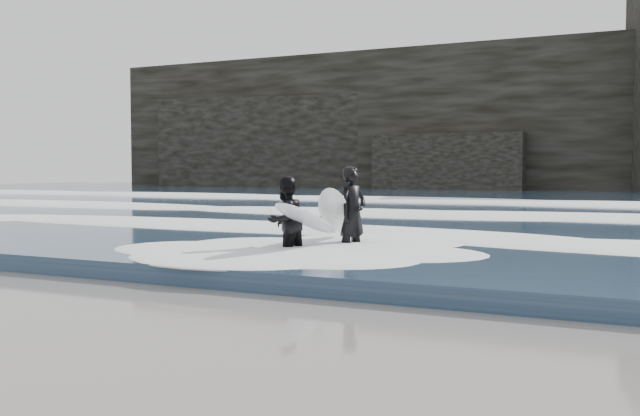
% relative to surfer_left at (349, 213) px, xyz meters
% --- Properties ---
extents(ground, '(120.00, 120.00, 0.00)m').
position_rel_surfer_left_xyz_m(ground, '(0.47, -6.76, -0.88)').
color(ground, '#7D624E').
rests_on(ground, ground).
extents(sea, '(90.00, 52.00, 0.30)m').
position_rel_surfer_left_xyz_m(sea, '(0.47, 22.24, -0.73)').
color(sea, '#263C53').
rests_on(sea, ground).
extents(headland, '(70.00, 9.00, 10.00)m').
position_rel_surfer_left_xyz_m(headland, '(0.47, 39.24, 4.12)').
color(headland, black).
rests_on(headland, ground).
extents(foam_near, '(60.00, 3.20, 0.20)m').
position_rel_surfer_left_xyz_m(foam_near, '(0.47, 2.24, -0.48)').
color(foam_near, white).
rests_on(foam_near, sea).
extents(foam_mid, '(60.00, 4.00, 0.24)m').
position_rel_surfer_left_xyz_m(foam_mid, '(0.47, 9.24, -0.46)').
color(foam_mid, white).
rests_on(foam_mid, sea).
extents(foam_far, '(60.00, 4.80, 0.30)m').
position_rel_surfer_left_xyz_m(foam_far, '(0.47, 18.24, -0.43)').
color(foam_far, white).
rests_on(foam_far, sea).
extents(surfer_left, '(1.28, 1.99, 1.74)m').
position_rel_surfer_left_xyz_m(surfer_left, '(0.00, 0.00, 0.00)').
color(surfer_left, black).
rests_on(surfer_left, ground).
extents(surfer_right, '(1.14, 2.17, 1.57)m').
position_rel_surfer_left_xyz_m(surfer_right, '(-0.61, -1.18, -0.09)').
color(surfer_right, black).
rests_on(surfer_right, ground).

